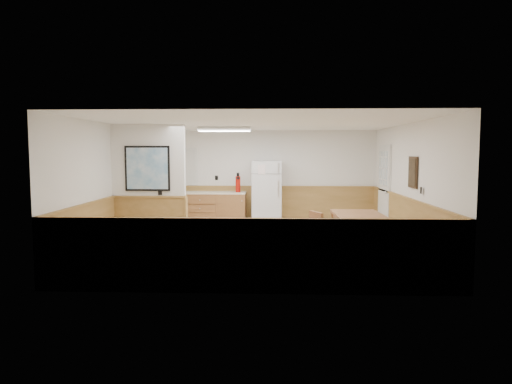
{
  "coord_description": "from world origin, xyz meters",
  "views": [
    {
      "loc": [
        0.32,
        -9.08,
        1.93
      ],
      "look_at": [
        -0.05,
        0.4,
        1.1
      ],
      "focal_mm": 32.0,
      "sensor_mm": 36.0,
      "label": 1
    }
  ],
  "objects_px": {
    "dining_table": "(360,220)",
    "fire_extinguisher": "(238,184)",
    "dining_bench": "(406,237)",
    "refrigerator": "(267,194)",
    "dining_chair": "(321,231)",
    "soap_bottle": "(177,187)"
  },
  "relations": [
    {
      "from": "dining_chair",
      "to": "dining_bench",
      "type": "bearing_deg",
      "value": -16.0
    },
    {
      "from": "dining_chair",
      "to": "fire_extinguisher",
      "type": "xyz_separation_m",
      "value": [
        -1.79,
        3.42,
        0.62
      ]
    },
    {
      "from": "refrigerator",
      "to": "soap_bottle",
      "type": "height_order",
      "value": "refrigerator"
    },
    {
      "from": "dining_chair",
      "to": "fire_extinguisher",
      "type": "distance_m",
      "value": 3.91
    },
    {
      "from": "refrigerator",
      "to": "dining_chair",
      "type": "height_order",
      "value": "refrigerator"
    },
    {
      "from": "dining_bench",
      "to": "fire_extinguisher",
      "type": "relative_size",
      "value": 3.22
    },
    {
      "from": "dining_chair",
      "to": "fire_extinguisher",
      "type": "height_order",
      "value": "fire_extinguisher"
    },
    {
      "from": "fire_extinguisher",
      "to": "soap_bottle",
      "type": "distance_m",
      "value": 1.6
    },
    {
      "from": "refrigerator",
      "to": "dining_bench",
      "type": "relative_size",
      "value": 1.06
    },
    {
      "from": "dining_bench",
      "to": "dining_chair",
      "type": "height_order",
      "value": "dining_chair"
    },
    {
      "from": "dining_chair",
      "to": "soap_bottle",
      "type": "bearing_deg",
      "value": 109.83
    },
    {
      "from": "dining_table",
      "to": "fire_extinguisher",
      "type": "xyz_separation_m",
      "value": [
        -2.56,
        3.15,
        0.46
      ]
    },
    {
      "from": "refrigerator",
      "to": "dining_chair",
      "type": "distance_m",
      "value": 3.59
    },
    {
      "from": "dining_bench",
      "to": "dining_chair",
      "type": "xyz_separation_m",
      "value": [
        -1.61,
        -0.24,
        0.15
      ]
    },
    {
      "from": "dining_table",
      "to": "dining_bench",
      "type": "bearing_deg",
      "value": -3.15
    },
    {
      "from": "dining_table",
      "to": "dining_bench",
      "type": "relative_size",
      "value": 1.13
    },
    {
      "from": "dining_bench",
      "to": "dining_chair",
      "type": "bearing_deg",
      "value": -174.64
    },
    {
      "from": "dining_table",
      "to": "dining_bench",
      "type": "xyz_separation_m",
      "value": [
        0.85,
        -0.04,
        -0.32
      ]
    },
    {
      "from": "fire_extinguisher",
      "to": "dining_chair",
      "type": "bearing_deg",
      "value": -58.32
    },
    {
      "from": "dining_table",
      "to": "soap_bottle",
      "type": "relative_size",
      "value": 7.9
    },
    {
      "from": "dining_bench",
      "to": "refrigerator",
      "type": "bearing_deg",
      "value": 126.87
    },
    {
      "from": "refrigerator",
      "to": "dining_bench",
      "type": "height_order",
      "value": "refrigerator"
    }
  ]
}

